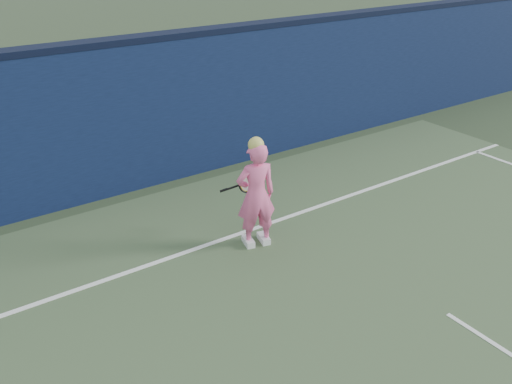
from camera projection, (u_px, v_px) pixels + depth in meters
backstop_wall at (212, 103)px, 10.00m from camera, size 24.00×0.40×2.50m
wall_cap at (209, 31)px, 9.42m from camera, size 24.00×0.42×0.10m
player at (256, 195)px, 7.60m from camera, size 0.65×0.51×1.65m
racket at (246, 184)px, 7.95m from camera, size 0.53×0.28×0.31m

